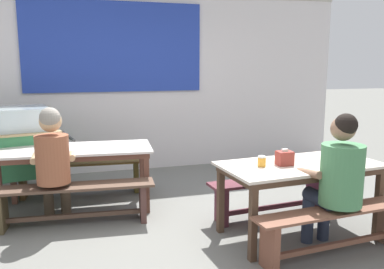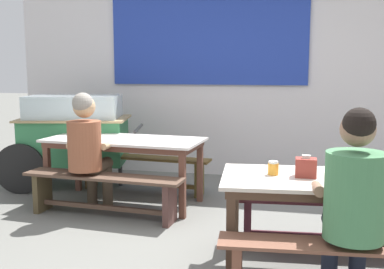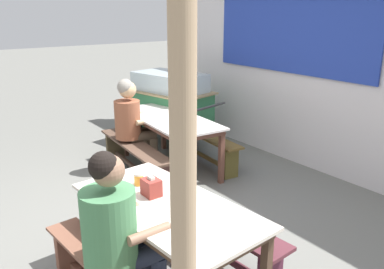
% 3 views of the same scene
% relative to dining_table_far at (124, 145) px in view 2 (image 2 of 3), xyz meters
% --- Properties ---
extents(ground_plane, '(40.00, 40.00, 0.00)m').
position_rel_dining_table_far_xyz_m(ground_plane, '(1.14, -1.06, -0.65)').
color(ground_plane, slate).
extents(backdrop_wall, '(6.48, 0.23, 2.93)m').
position_rel_dining_table_far_xyz_m(backdrop_wall, '(1.11, 1.61, 0.89)').
color(backdrop_wall, silver).
rests_on(backdrop_wall, ground_plane).
extents(dining_table_far, '(1.75, 0.88, 0.72)m').
position_rel_dining_table_far_xyz_m(dining_table_far, '(0.00, 0.00, 0.00)').
color(dining_table_far, silver).
rests_on(dining_table_far, ground_plane).
extents(dining_table_near, '(1.60, 0.88, 0.72)m').
position_rel_dining_table_far_xyz_m(dining_table_near, '(2.07, -1.37, -0.00)').
color(dining_table_near, beige).
rests_on(dining_table_near, ground_plane).
extents(bench_far_back, '(1.66, 0.38, 0.43)m').
position_rel_dining_table_far_xyz_m(bench_far_back, '(0.04, 0.50, -0.36)').
color(bench_far_back, brown).
rests_on(bench_far_back, ground_plane).
extents(bench_far_front, '(1.67, 0.43, 0.43)m').
position_rel_dining_table_far_xyz_m(bench_far_front, '(-0.04, -0.50, -0.35)').
color(bench_far_front, brown).
rests_on(bench_far_front, ground_plane).
extents(bench_near_back, '(1.44, 0.39, 0.43)m').
position_rel_dining_table_far_xyz_m(bench_near_back, '(2.03, -0.86, -0.36)').
color(bench_near_back, '#55262F').
rests_on(bench_near_back, ground_plane).
extents(bench_near_front, '(1.54, 0.38, 0.43)m').
position_rel_dining_table_far_xyz_m(bench_near_front, '(2.11, -1.87, -0.37)').
color(bench_near_front, brown).
rests_on(bench_near_front, ground_plane).
extents(food_cart, '(1.80, 1.11, 1.14)m').
position_rel_dining_table_far_xyz_m(food_cart, '(-0.90, 0.58, 0.04)').
color(food_cart, '#34814E').
rests_on(food_cart, ground_plane).
extents(person_left_back_turned, '(0.45, 0.55, 1.24)m').
position_rel_dining_table_far_xyz_m(person_left_back_turned, '(-0.23, -0.43, 0.06)').
color(person_left_back_turned, '#4E3F2F').
rests_on(person_left_back_turned, ground_plane).
extents(person_near_front, '(0.48, 0.55, 1.26)m').
position_rel_dining_table_far_xyz_m(person_near_front, '(2.16, -1.81, 0.07)').
color(person_near_front, '#293145').
rests_on(person_near_front, ground_plane).
extents(tissue_box, '(0.15, 0.12, 0.16)m').
position_rel_dining_table_far_xyz_m(tissue_box, '(1.88, -1.38, 0.14)').
color(tissue_box, maroon).
rests_on(tissue_box, dining_table_near).
extents(condiment_jar, '(0.08, 0.08, 0.10)m').
position_rel_dining_table_far_xyz_m(condiment_jar, '(1.66, -1.37, 0.12)').
color(condiment_jar, orange).
rests_on(condiment_jar, dining_table_near).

